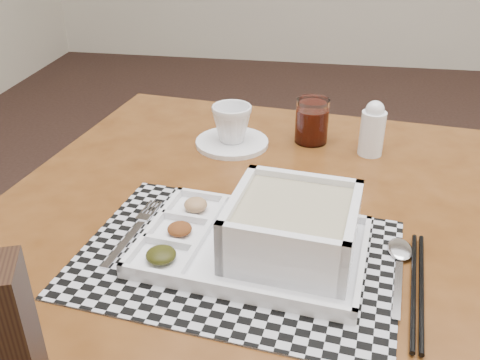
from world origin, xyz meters
name	(u,v)px	position (x,y,z in m)	size (l,w,h in m)	color
floor	(461,296)	(0.00, 0.00, 0.00)	(5.00, 5.00, 0.00)	black
dining_table	(267,246)	(-0.56, -0.67, 0.62)	(1.02, 1.02, 0.69)	#4A260D
placemat	(238,257)	(-0.59, -0.81, 0.69)	(0.45, 0.32, 0.00)	#B3B3BB
serving_tray	(280,234)	(-0.54, -0.79, 0.72)	(0.35, 0.26, 0.09)	white
fork	(133,230)	(-0.76, -0.77, 0.69)	(0.04, 0.19, 0.00)	silver
spoon	(400,255)	(-0.36, -0.77, 0.69)	(0.04, 0.18, 0.01)	silver
chopsticks	(417,287)	(-0.35, -0.84, 0.69)	(0.05, 0.24, 0.01)	black
saucer	(232,143)	(-0.67, -0.43, 0.69)	(0.15, 0.15, 0.01)	white
cup	(232,123)	(-0.67, -0.43, 0.73)	(0.08, 0.08, 0.08)	white
juice_glass	(312,123)	(-0.51, -0.39, 0.73)	(0.07, 0.07, 0.09)	white
creamer_bottle	(373,129)	(-0.39, -0.43, 0.74)	(0.05, 0.05, 0.11)	white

